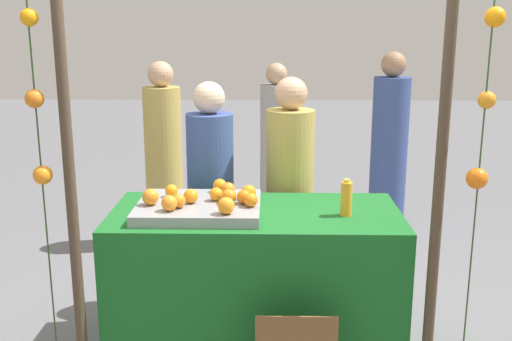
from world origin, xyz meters
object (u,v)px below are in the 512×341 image
at_px(orange_0, 191,196).
at_px(juice_bottle, 346,199).
at_px(orange_1, 226,206).
at_px(vendor_right, 290,203).
at_px(stall_counter, 255,282).
at_px(vendor_left, 211,205).

height_order(orange_0, juice_bottle, juice_bottle).
distance_m(orange_0, orange_1, 0.28).
relative_size(orange_1, juice_bottle, 0.44).
bearing_deg(orange_0, orange_1, -42.61).
relative_size(orange_1, vendor_right, 0.06).
bearing_deg(juice_bottle, stall_counter, 172.23).
distance_m(juice_bottle, vendor_right, 0.76).
bearing_deg(orange_0, juice_bottle, -1.24).
relative_size(juice_bottle, vendor_right, 0.13).
relative_size(stall_counter, juice_bottle, 7.93).
height_order(stall_counter, vendor_left, vendor_left).
height_order(juice_bottle, vendor_right, vendor_right).
bearing_deg(vendor_right, orange_0, -131.55).
bearing_deg(vendor_right, vendor_left, -179.80).
xyz_separation_m(stall_counter, vendor_right, (0.21, 0.60, 0.30)).
bearing_deg(orange_1, juice_bottle, 15.00).
bearing_deg(orange_1, vendor_right, 66.60).
bearing_deg(orange_0, vendor_left, 85.82).
relative_size(orange_0, juice_bottle, 0.40).
xyz_separation_m(orange_0, vendor_left, (0.05, 0.64, -0.25)).
distance_m(orange_1, vendor_left, 0.89).
xyz_separation_m(stall_counter, juice_bottle, (0.50, -0.07, 0.53)).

